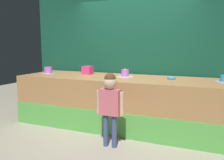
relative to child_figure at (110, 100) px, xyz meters
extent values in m
plane|color=#ADA38E|center=(-0.13, 0.38, -0.74)|extent=(12.00, 12.00, 0.00)
cube|color=#B27F4C|center=(-0.13, 0.97, -0.26)|extent=(4.09, 1.18, 0.95)
cube|color=#59B24C|center=(-0.13, 0.37, -0.52)|extent=(4.09, 0.02, 0.43)
cube|color=#144C38|center=(-0.13, 1.66, 0.83)|extent=(4.82, 0.08, 3.13)
cylinder|color=#3F4C8C|center=(-0.07, 0.00, -0.48)|extent=(0.08, 0.08, 0.50)
cylinder|color=#3F4C8C|center=(0.07, 0.00, -0.48)|extent=(0.08, 0.08, 0.50)
cube|color=#D86672|center=(0.00, 0.00, -0.04)|extent=(0.31, 0.14, 0.39)
cylinder|color=beige|center=(-0.19, 0.00, -0.05)|extent=(0.06, 0.06, 0.36)
cylinder|color=beige|center=(0.19, 0.00, -0.05)|extent=(0.06, 0.06, 0.36)
sphere|color=beige|center=(0.00, 0.00, 0.26)|extent=(0.20, 0.20, 0.20)
sphere|color=brown|center=(0.00, 0.00, 0.32)|extent=(0.17, 0.17, 0.17)
cube|color=#EC3887|center=(-1.00, 1.16, 0.29)|extent=(0.19, 0.19, 0.17)
torus|color=#3399D8|center=(0.74, 1.09, 0.23)|extent=(0.15, 0.15, 0.04)
cylinder|color=silver|center=(-1.87, 0.98, 0.21)|extent=(0.30, 0.30, 0.01)
cylinder|color=#CC66D8|center=(-1.87, 0.98, 0.28)|extent=(0.17, 0.17, 0.13)
sphere|color=red|center=(-1.87, 0.98, 0.36)|extent=(0.03, 0.03, 0.03)
cylinder|color=silver|center=(-0.13, 1.06, 0.21)|extent=(0.32, 0.32, 0.01)
cylinder|color=#CC66D8|center=(-0.13, 1.06, 0.28)|extent=(0.14, 0.14, 0.13)
cone|color=#F2E566|center=(-0.13, 1.06, 0.37)|extent=(0.02, 0.02, 0.03)
camera|label=1|loc=(1.32, -3.13, 0.80)|focal=37.32mm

